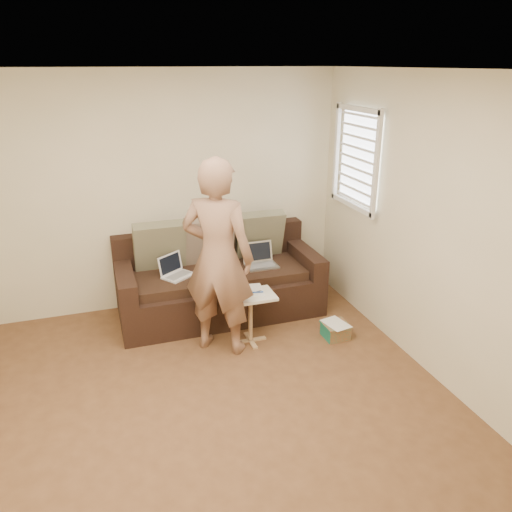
% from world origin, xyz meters
% --- Properties ---
extents(floor, '(4.50, 4.50, 0.00)m').
position_xyz_m(floor, '(0.00, 0.00, 0.00)').
color(floor, brown).
rests_on(floor, ground).
extents(ceiling, '(4.50, 4.50, 0.00)m').
position_xyz_m(ceiling, '(0.00, 0.00, 2.60)').
color(ceiling, white).
rests_on(ceiling, wall_back).
extents(wall_back, '(4.00, 0.00, 4.00)m').
position_xyz_m(wall_back, '(0.00, 2.25, 1.30)').
color(wall_back, beige).
rests_on(wall_back, ground).
extents(wall_right, '(0.00, 4.50, 4.50)m').
position_xyz_m(wall_right, '(2.00, 0.00, 1.30)').
color(wall_right, beige).
rests_on(wall_right, ground).
extents(window_blinds, '(0.12, 0.88, 1.08)m').
position_xyz_m(window_blinds, '(1.95, 1.50, 1.70)').
color(window_blinds, white).
rests_on(window_blinds, wall_right).
extents(sofa, '(2.20, 0.95, 0.85)m').
position_xyz_m(sofa, '(0.50, 1.77, 0.42)').
color(sofa, black).
rests_on(sofa, ground).
extents(pillow_left, '(0.55, 0.29, 0.57)m').
position_xyz_m(pillow_left, '(-0.10, 1.99, 0.79)').
color(pillow_left, '#6B684E').
rests_on(pillow_left, sofa).
extents(pillow_mid, '(0.55, 0.27, 0.57)m').
position_xyz_m(pillow_mid, '(0.45, 2.01, 0.79)').
color(pillow_mid, '#705C50').
rests_on(pillow_mid, sofa).
extents(pillow_right, '(0.55, 0.28, 0.57)m').
position_xyz_m(pillow_right, '(1.05, 2.01, 0.79)').
color(pillow_right, '#6B684E').
rests_on(pillow_right, sofa).
extents(laptop_silver, '(0.35, 0.25, 0.23)m').
position_xyz_m(laptop_silver, '(0.97, 1.71, 0.52)').
color(laptop_silver, '#B7BABC').
rests_on(laptop_silver, sofa).
extents(laptop_white, '(0.39, 0.37, 0.23)m').
position_xyz_m(laptop_white, '(0.04, 1.72, 0.52)').
color(laptop_white, white).
rests_on(laptop_white, sofa).
extents(person, '(0.84, 0.78, 1.90)m').
position_xyz_m(person, '(0.31, 1.05, 0.95)').
color(person, '#8C604C').
rests_on(person, ground).
extents(side_table, '(0.47, 0.33, 0.52)m').
position_xyz_m(side_table, '(0.63, 1.06, 0.26)').
color(side_table, silver).
rests_on(side_table, ground).
extents(drinking_glass, '(0.07, 0.07, 0.12)m').
position_xyz_m(drinking_glass, '(0.51, 1.14, 0.58)').
color(drinking_glass, silver).
rests_on(drinking_glass, side_table).
extents(scissors, '(0.18, 0.10, 0.02)m').
position_xyz_m(scissors, '(0.67, 1.07, 0.53)').
color(scissors, silver).
rests_on(scissors, side_table).
extents(paper_on_table, '(0.25, 0.33, 0.00)m').
position_xyz_m(paper_on_table, '(0.68, 1.15, 0.52)').
color(paper_on_table, white).
rests_on(paper_on_table, side_table).
extents(striped_box, '(0.26, 0.26, 0.16)m').
position_xyz_m(striped_box, '(1.48, 0.85, 0.08)').
color(striped_box, '#C7451D').
rests_on(striped_box, ground).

